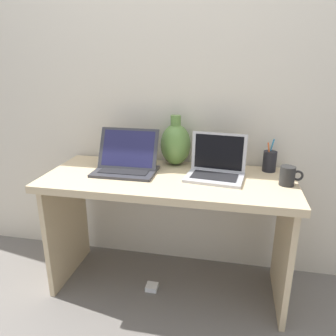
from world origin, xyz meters
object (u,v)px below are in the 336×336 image
green_vase (176,144)px  pen_cup (270,161)px  power_brick (152,287)px  coffee_mug (288,176)px  laptop_left (127,161)px  laptop_right (216,165)px

green_vase → pen_cup: size_ratio=1.62×
power_brick → coffee_mug: bearing=5.4°
laptop_left → coffee_mug: 0.88m
green_vase → pen_cup: green_vase is taller
green_vase → pen_cup: 0.56m
pen_cup → laptop_right: bearing=-153.3°
laptop_right → pen_cup: size_ratio=1.76×
green_vase → power_brick: size_ratio=4.32×
power_brick → laptop_left: bearing=146.0°
laptop_left → green_vase: green_vase is taller
coffee_mug → power_brick: size_ratio=1.67×
laptop_right → pen_cup: bearing=26.7°
laptop_right → pen_cup: laptop_right is taller
laptop_left → laptop_right: 0.51m
laptop_right → coffee_mug: 0.37m
laptop_left → coffee_mug: size_ratio=2.99×
laptop_left → laptop_right: (0.51, 0.01, 0.00)m
laptop_left → pen_cup: bearing=11.4°
laptop_right → pen_cup: (0.29, 0.15, -0.00)m
pen_cup → coffee_mug: bearing=-70.6°
laptop_left → pen_cup: (0.80, 0.16, -0.00)m
coffee_mug → pen_cup: 0.22m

